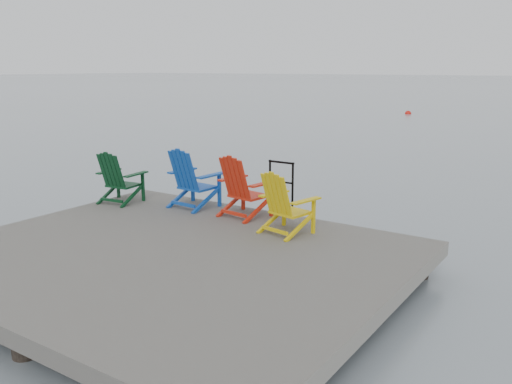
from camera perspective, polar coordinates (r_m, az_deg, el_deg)
The scene contains 8 objects.
ground at distance 7.56m, azimuth -8.91°, elevation -9.77°, with size 400.00×400.00×0.00m, color slate.
dock at distance 7.43m, azimuth -9.01°, elevation -7.30°, with size 6.00×5.00×1.40m.
handrail at distance 8.99m, azimuth 2.66°, elevation 1.02°, with size 0.48×0.04×0.90m.
chair_green at distance 10.05m, azimuth -14.28°, elevation 1.52°, with size 0.81×0.76×0.94m.
chair_blue at distance 9.48m, azimuth -6.76°, elevation 1.47°, with size 0.87×0.81×1.04m.
chair_red at distance 8.83m, azimuth -1.35°, elevation 0.62°, with size 0.89×0.84×1.02m.
chair_yellow at distance 7.94m, azimuth 3.05°, elevation -1.12°, with size 0.84×0.80×0.94m.
buoy_b at distance 36.08m, azimuth 15.71°, elevation 7.93°, with size 0.41×0.41×0.41m, color red.
Camera 1 is at (4.79, -5.08, 2.91)m, focal length 38.00 mm.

